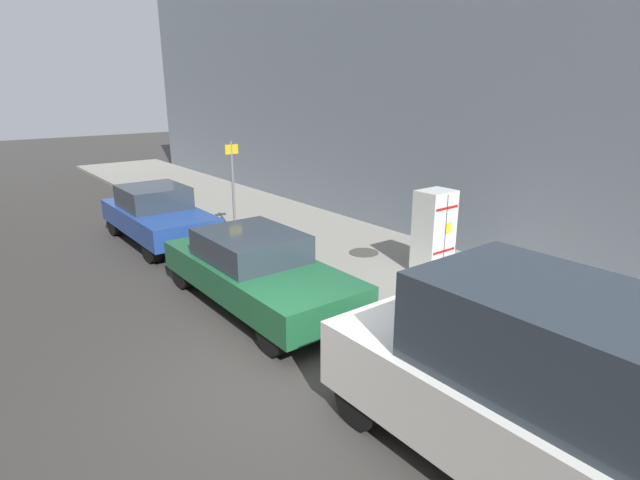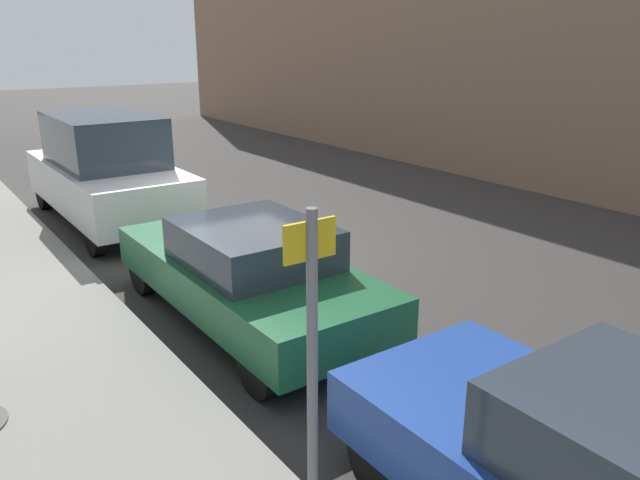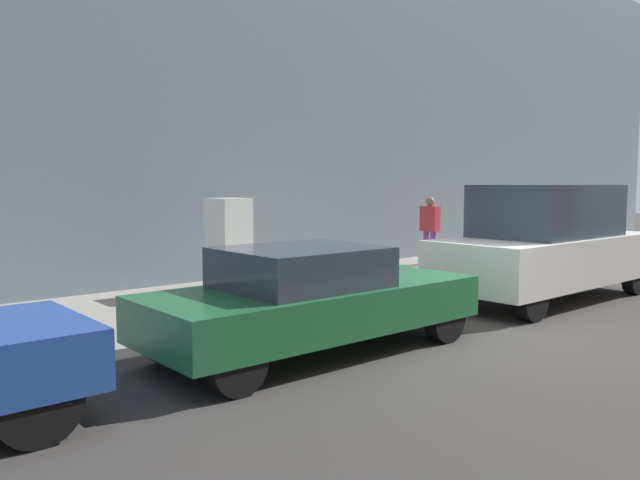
# 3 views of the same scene
# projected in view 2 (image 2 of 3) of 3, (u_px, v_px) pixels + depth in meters

# --- Properties ---
(ground_plane) EXTENTS (80.00, 80.00, 0.00)m
(ground_plane) POSITION_uv_depth(u_px,v_px,m) (240.00, 255.00, 10.66)
(ground_plane) COLOR #383533
(street_sign_post) EXTENTS (0.36, 0.07, 2.49)m
(street_sign_post) POSITION_uv_depth(u_px,v_px,m) (312.00, 377.00, 3.89)
(street_sign_post) COLOR slate
(street_sign_post) RESTS_ON sidewalk_slab
(parked_sedan_green) EXTENTS (1.79, 4.50, 1.37)m
(parked_sedan_green) POSITION_uv_depth(u_px,v_px,m) (247.00, 271.00, 7.97)
(parked_sedan_green) COLOR #1E6038
(parked_sedan_green) RESTS_ON ground
(parked_van_white) EXTENTS (1.96, 4.90, 2.14)m
(parked_van_white) POSITION_uv_depth(u_px,v_px,m) (107.00, 170.00, 12.25)
(parked_van_white) COLOR silver
(parked_van_white) RESTS_ON ground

